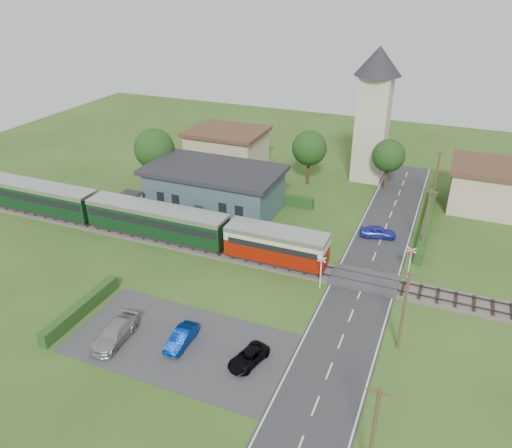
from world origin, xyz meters
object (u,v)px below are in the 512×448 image
at_px(equipment_hut, 130,204).
at_px(station_building, 214,188).
at_px(car_on_road, 378,232).
at_px(pedestrian_near, 258,234).
at_px(crossing_signal_near, 321,268).
at_px(car_park_dark, 248,357).
at_px(car_park_silver, 114,333).
at_px(pedestrian_far, 135,209).
at_px(train, 132,215).
at_px(house_east, 487,186).
at_px(crossing_signal_far, 410,258).
at_px(church_tower, 374,105).
at_px(car_park_blue, 181,338).
at_px(house_west, 227,148).

distance_m(equipment_hut, station_building, 9.92).
distance_m(car_on_road, pedestrian_near, 13.09).
xyz_separation_m(station_building, crossing_signal_near, (16.40, -11.40, -0.55)).
distance_m(car_park_dark, pedestrian_near, 17.84).
bearing_deg(car_park_silver, pedestrian_far, 117.26).
bearing_deg(train, house_east, 31.76).
relative_size(train, crossing_signal_far, 13.18).
height_order(equipment_hut, house_east, house_east).
bearing_deg(car_park_silver, crossing_signal_far, 39.06).
bearing_deg(car_park_silver, church_tower, 71.66).
xyz_separation_m(car_on_road, car_park_blue, (-10.86, -23.31, -0.01)).
distance_m(crossing_signal_near, pedestrian_far, 24.32).
distance_m(house_west, car_park_dark, 41.75).
height_order(train, pedestrian_near, train).
xyz_separation_m(car_park_silver, pedestrian_far, (-10.95, 18.68, 0.49)).
height_order(equipment_hut, train, train).
bearing_deg(car_park_silver, station_building, 95.32).
relative_size(station_building, pedestrian_near, 8.97).
bearing_deg(train, station_building, 58.36).
distance_m(equipment_hut, house_west, 20.05).
height_order(car_on_road, car_park_dark, car_on_road).
height_order(crossing_signal_near, car_park_dark, crossing_signal_near).
bearing_deg(car_on_road, house_east, -52.24).
distance_m(equipment_hut, car_on_road, 28.23).
bearing_deg(crossing_signal_far, car_park_silver, -137.81).
distance_m(house_east, car_park_blue, 41.94).
height_order(equipment_hut, crossing_signal_far, crossing_signal_far).
distance_m(train, car_on_road, 26.78).
relative_size(house_east, car_park_silver, 1.86).
relative_size(equipment_hut, train, 0.06).
xyz_separation_m(car_on_road, car_park_silver, (-15.89, -24.92, 0.07)).
bearing_deg(car_park_silver, train, 117.29).
distance_m(equipment_hut, car_park_silver, 22.21).
distance_m(house_west, crossing_signal_near, 33.22).
bearing_deg(pedestrian_far, car_on_road, -93.20).
relative_size(car_park_dark, pedestrian_far, 2.22).
relative_size(train, house_east, 4.91).
distance_m(pedestrian_near, pedestrian_far, 15.48).
xyz_separation_m(church_tower, car_on_road, (4.55, -16.75, -9.53)).
bearing_deg(equipment_hut, crossing_signal_near, -12.94).
distance_m(crossing_signal_near, crossing_signal_far, 8.65).
height_order(station_building, house_west, house_west).
relative_size(church_tower, house_west, 1.63).
xyz_separation_m(train, house_east, (35.54, 22.00, 0.62)).
height_order(train, crossing_signal_far, train).
bearing_deg(house_west, equipment_hut, -98.62).
relative_size(car_park_silver, pedestrian_far, 2.93).
relative_size(station_building, crossing_signal_far, 4.88).
height_order(house_west, house_east, same).
xyz_separation_m(crossing_signal_near, car_park_silver, (-12.74, -13.27, -1.37)).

